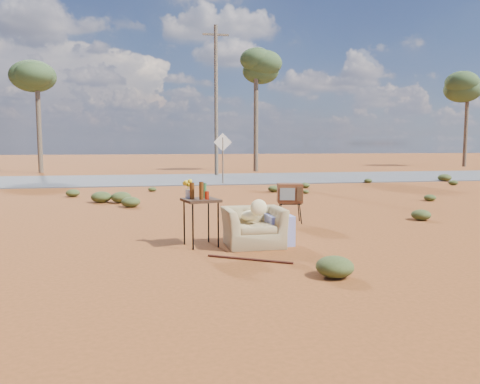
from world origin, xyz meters
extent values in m
plane|color=brown|center=(0.00, 0.00, 0.00)|extent=(140.00, 140.00, 0.00)
cube|color=#565659|center=(0.00, 15.00, 0.02)|extent=(140.00, 7.00, 0.04)
imported|color=#988053|center=(0.15, -0.10, 0.44)|extent=(1.02, 0.67, 0.88)
ellipsoid|color=beige|center=(0.10, -0.05, 0.51)|extent=(0.32, 0.32, 0.19)
ellipsoid|color=beige|center=(0.20, -0.27, 0.68)|extent=(0.28, 0.14, 0.28)
cube|color=navy|center=(0.62, 0.00, 0.26)|extent=(0.43, 0.66, 0.51)
cube|color=black|center=(1.45, 2.03, 0.44)|extent=(0.54, 0.45, 0.03)
cylinder|color=black|center=(1.20, 1.91, 0.22)|extent=(0.03, 0.03, 0.44)
cylinder|color=black|center=(1.63, 1.82, 0.22)|extent=(0.03, 0.03, 0.44)
cylinder|color=black|center=(1.26, 2.25, 0.22)|extent=(0.03, 0.03, 0.44)
cylinder|color=black|center=(1.70, 2.16, 0.22)|extent=(0.03, 0.03, 0.44)
cube|color=brown|center=(1.45, 2.03, 0.66)|extent=(0.61, 0.52, 0.42)
cube|color=slate|center=(1.33, 1.83, 0.66)|extent=(0.32, 0.08, 0.26)
cube|color=#472D19|center=(1.59, 1.78, 0.66)|extent=(0.12, 0.04, 0.30)
cube|color=#361E13|center=(-0.73, 0.05, 0.79)|extent=(0.68, 0.68, 0.04)
cylinder|color=black|center=(-0.89, -0.22, 0.39)|extent=(0.03, 0.03, 0.79)
cylinder|color=black|center=(-0.46, -0.11, 0.39)|extent=(0.03, 0.03, 0.79)
cylinder|color=black|center=(-1.00, 0.22, 0.39)|extent=(0.03, 0.03, 0.79)
cylinder|color=black|center=(-0.57, 0.33, 0.39)|extent=(0.03, 0.03, 0.79)
cylinder|color=#4C250C|center=(-0.87, 0.07, 0.96)|extent=(0.08, 0.08, 0.29)
cylinder|color=#4C250C|center=(-0.73, -0.04, 0.97)|extent=(0.07, 0.07, 0.31)
cylinder|color=#29612F|center=(-0.65, 0.19, 0.94)|extent=(0.07, 0.07, 0.27)
cylinder|color=#AB220D|center=(-0.64, -0.04, 0.88)|extent=(0.07, 0.07, 0.15)
cylinder|color=silver|center=(-0.93, 0.17, 0.89)|extent=(0.09, 0.09, 0.16)
ellipsoid|color=gold|center=(-0.93, 0.17, 1.06)|extent=(0.18, 0.18, 0.13)
cylinder|color=#481B13|center=(-0.13, -1.08, 0.02)|extent=(1.17, 0.74, 0.04)
cylinder|color=brown|center=(1.50, 12.00, 1.00)|extent=(0.06, 0.06, 2.00)
cube|color=silver|center=(1.50, 12.00, 1.80)|extent=(0.78, 0.04, 0.78)
cylinder|color=brown|center=(-8.00, 22.00, 3.00)|extent=(0.28, 0.28, 6.00)
ellipsoid|color=#3D582D|center=(-8.00, 22.00, 5.50)|extent=(3.20, 3.20, 2.20)
cylinder|color=brown|center=(5.00, 21.00, 3.50)|extent=(0.28, 0.28, 7.00)
ellipsoid|color=#3D582D|center=(5.00, 21.00, 6.50)|extent=(3.20, 3.20, 2.20)
cylinder|color=brown|center=(22.00, 24.00, 3.25)|extent=(0.28, 0.28, 6.50)
ellipsoid|color=#3D582D|center=(22.00, 24.00, 6.00)|extent=(3.20, 3.20, 2.20)
cylinder|color=brown|center=(2.00, 17.50, 4.00)|extent=(0.20, 0.20, 8.00)
cube|color=brown|center=(2.00, 17.50, 7.50)|extent=(1.40, 0.10, 0.10)
ellipsoid|color=#425023|center=(4.50, 1.80, 0.12)|extent=(0.44, 0.44, 0.24)
ellipsoid|color=#425023|center=(-3.00, 6.50, 0.17)|extent=(0.60, 0.60, 0.33)
ellipsoid|color=#425023|center=(6.80, 5.00, 0.10)|extent=(0.36, 0.36, 0.20)
ellipsoid|color=#425023|center=(3.20, 8.00, 0.11)|extent=(0.40, 0.40, 0.22)
ellipsoid|color=#425023|center=(-1.50, 9.50, 0.08)|extent=(0.30, 0.30, 0.17)
camera|label=1|loc=(-1.56, -7.79, 1.74)|focal=35.00mm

